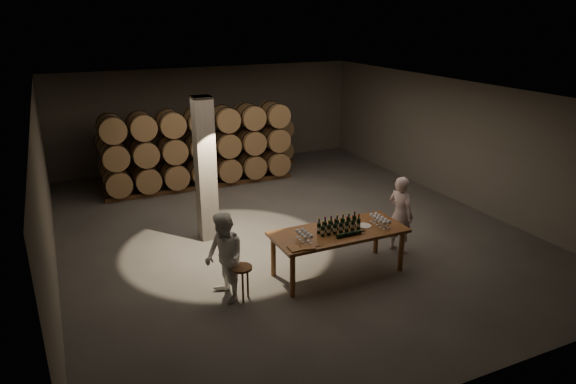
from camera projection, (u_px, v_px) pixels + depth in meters
name	position (u px, v px, depth m)	size (l,w,h in m)	color
room	(205.00, 170.00, 11.16)	(12.00, 12.00, 12.00)	#524F4C
tasting_table	(339.00, 236.00, 9.83)	(2.60, 1.10, 0.90)	brown
barrel_stack_back	(200.00, 147.00, 16.18)	(6.26, 0.95, 1.57)	brown
barrel_stack_front	(199.00, 147.00, 14.70)	(5.48, 0.95, 2.31)	brown
bottle_cluster	(339.00, 226.00, 9.73)	(0.86, 0.23, 0.31)	black
lying_bottles	(349.00, 234.00, 9.55)	(0.62, 0.08, 0.08)	black
glass_cluster_left	(304.00, 234.00, 9.35)	(0.19, 0.41, 0.17)	silver
glass_cluster_right	(380.00, 219.00, 10.03)	(0.20, 0.53, 0.18)	silver
plate	(364.00, 226.00, 10.00)	(0.28, 0.28, 0.02)	white
notebook_near	(308.00, 247.00, 9.07)	(0.25, 0.20, 0.03)	#9A6338
notebook_corner	(295.00, 248.00, 9.03)	(0.20, 0.25, 0.02)	#9A6338
pen	(317.00, 246.00, 9.12)	(0.01, 0.01, 0.15)	black
stool	(242.00, 273.00, 8.99)	(0.39, 0.39, 0.64)	brown
person_man	(400.00, 215.00, 10.75)	(0.61, 0.40, 1.67)	silver
person_woman	(224.00, 258.00, 8.91)	(0.79, 0.62, 1.63)	white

